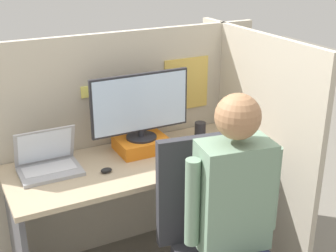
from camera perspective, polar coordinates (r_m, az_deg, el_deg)
name	(u,v)px	position (r m, az deg, el deg)	size (l,w,h in m)	color
cubicle_panel_back	(118,144)	(3.06, -6.18, -2.17)	(2.02, 0.05, 1.46)	#B7AD99
cubicle_panel_right	(251,144)	(3.10, 10.11, -2.13)	(0.04, 1.23, 1.46)	#B7AD99
desk	(138,188)	(2.86, -3.69, -7.52)	(1.52, 0.61, 0.76)	tan
paper_box	(142,144)	(2.89, -3.24, -2.20)	(0.31, 0.25, 0.08)	orange
monitor	(140,105)	(2.80, -3.37, 2.54)	(0.62, 0.19, 0.41)	#232328
laptop	(48,163)	(2.71, -14.37, -4.42)	(0.34, 0.25, 0.25)	#99999E
mouse	(106,170)	(2.65, -7.53, -5.38)	(0.07, 0.04, 0.03)	black
stapler	(238,137)	(3.07, 8.55, -1.34)	(0.04, 0.16, 0.04)	#A31919
carrot_toy	(178,165)	(2.67, 1.24, -4.72)	(0.04, 0.15, 0.04)	orange
office_chair	(215,240)	(2.47, 5.78, -13.69)	(0.54, 0.59, 1.07)	#2D2D33
person	(241,213)	(2.23, 8.83, -10.42)	(0.48, 0.47, 1.36)	#282D4C
coffee_mug	(200,130)	(3.06, 3.94, -0.54)	(0.07, 0.07, 0.11)	#232328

